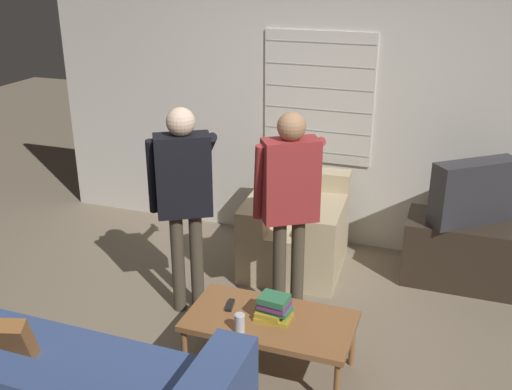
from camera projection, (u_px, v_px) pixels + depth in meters
name	position (u px, v px, depth m)	size (l,w,h in m)	color
ground_plane	(228.00, 352.00, 4.20)	(16.00, 16.00, 0.00)	#7F705B
wall_back	(309.00, 109.00, 5.50)	(5.20, 0.08, 2.55)	silver
armchair_beige	(296.00, 231.00, 5.26)	(0.88, 0.92, 0.82)	#C6B289
coffee_table	(270.00, 323.00, 3.89)	(1.09, 0.57, 0.41)	brown
tv_stand	(466.00, 252.00, 5.01)	(0.99, 0.51, 0.56)	#33281E
tv	(474.00, 192.00, 4.82)	(0.69, 0.61, 0.52)	#2D2D33
person_left_standing	(184.00, 187.00, 4.37)	(0.51, 0.78, 1.62)	#4C4233
person_right_standing	(290.00, 193.00, 4.29)	(0.50, 0.79, 1.61)	#4C4233
book_stack	(273.00, 308.00, 3.84)	(0.23, 0.18, 0.17)	gold
soda_can	(240.00, 323.00, 3.72)	(0.07, 0.07, 0.13)	silver
spare_remote	(230.00, 305.00, 4.00)	(0.06, 0.14, 0.02)	black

